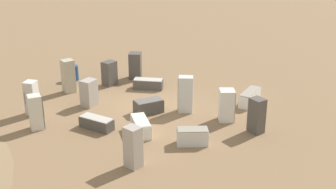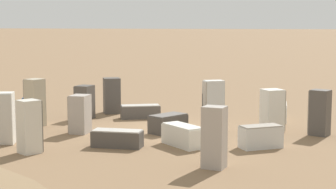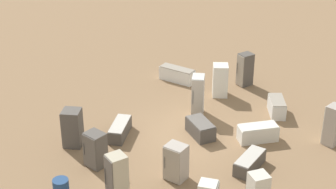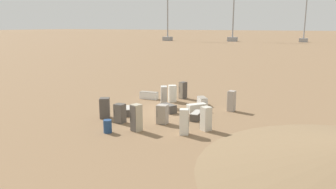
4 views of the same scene
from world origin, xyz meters
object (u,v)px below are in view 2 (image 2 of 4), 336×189
Objects in this scene: discarded_fridge_8 at (320,113)px; discarded_fridge_14 at (168,123)px; discarded_fridge_6 at (6,118)px; discarded_fridge_13 at (35,103)px; discarded_fridge_15 at (80,114)px; rusty_barrel at (29,108)px; discarded_fridge_5 at (30,127)px; discarded_fridge_4 at (140,112)px; discarded_fridge_1 at (85,102)px; discarded_fridge_2 at (279,112)px; discarded_fridge_0 at (183,136)px; discarded_fridge_7 at (213,105)px; discarded_fridge_9 at (261,137)px; discarded_fridge_11 at (117,139)px; discarded_fridge_3 at (112,96)px; discarded_fridge_10 at (214,137)px; discarded_fridge_12 at (273,110)px.

discarded_fridge_8 reaches higher than discarded_fridge_14.
discarded_fridge_14 is (3.68, -4.76, -0.55)m from discarded_fridge_6.
discarded_fridge_13 reaches higher than discarded_fridge_15.
discarded_fridge_6 is 1.95× the size of rusty_barrel.
discarded_fridge_4 is at bearing 112.95° from discarded_fridge_5.
discarded_fridge_1 reaches higher than discarded_fridge_2.
discarded_fridge_7 reaches higher than discarded_fridge_0.
discarded_fridge_9 is at bearing 170.95° from discarded_fridge_6.
discarded_fridge_6 is 1.09× the size of discarded_fridge_14.
discarded_fridge_13 is (-3.08, 3.45, 0.67)m from discarded_fridge_4.
discarded_fridge_6 is 11.43m from discarded_fridge_8.
discarded_fridge_3 is at bearing -160.65° from discarded_fridge_11.
discarded_fridge_15 is at bearing 155.53° from discarded_fridge_10.
discarded_fridge_12 is 1.78× the size of rusty_barrel.
discarded_fridge_6 is at bearing 179.86° from discarded_fridge_1.
discarded_fridge_12 is 9.59m from discarded_fridge_13.
discarded_fridge_5 is 2.94m from discarded_fridge_11.
discarded_fridge_2 is 1.00× the size of discarded_fridge_7.
discarded_fridge_3 is 1.10× the size of discarded_fridge_9.
discarded_fridge_14 is at bearing 98.04° from discarded_fridge_7.
discarded_fridge_13 reaches higher than discarded_fridge_12.
discarded_fridge_10 is at bearing -121.48° from rusty_barrel.
discarded_fridge_3 is 0.96× the size of discarded_fridge_8.
discarded_fridge_5 is at bearing -174.36° from discarded_fridge_10.
discarded_fridge_15 is at bearing 124.08° from discarded_fridge_8.
discarded_fridge_13 is (4.40, 8.52, 0.07)m from discarded_fridge_10.
discarded_fridge_15 is (3.56, -0.02, -0.13)m from discarded_fridge_5.
discarded_fridge_14 is at bearing -74.87° from discarded_fridge_3.
discarded_fridge_7 reaches higher than discarded_fridge_10.
discarded_fridge_2 is 7.76m from discarded_fridge_3.
discarded_fridge_8 reaches higher than discarded_fridge_1.
discarded_fridge_1 is at bearing -115.32° from discarded_fridge_6.
discarded_fridge_5 reaches higher than rusty_barrel.
discarded_fridge_1 is 0.85× the size of discarded_fridge_5.
rusty_barrel is (1.58, 1.26, -0.51)m from discarded_fridge_13.
rusty_barrel is at bearing -130.60° from discarded_fridge_11.
discarded_fridge_9 is at bearing 140.13° from discarded_fridge_0.
rusty_barrel is (0.07, 12.45, -0.40)m from discarded_fridge_8.
discarded_fridge_9 is 1.63× the size of rusty_barrel.
discarded_fridge_6 is 5.39m from rusty_barrel.
discarded_fridge_14 is at bearing 158.65° from discarded_fridge_11.
discarded_fridge_5 is 0.96× the size of discarded_fridge_6.
discarded_fridge_1 is at bearing -170.87° from discarded_fridge_2.
discarded_fridge_4 is 7.92m from discarded_fridge_8.
discarded_fridge_13 is (-4.50, 9.39, 0.60)m from discarded_fridge_2.
discarded_fridge_0 is at bearing 106.78° from discarded_fridge_11.
discarded_fridge_8 is (-2.58, -9.54, 0.03)m from discarded_fridge_3.
discarded_fridge_2 is 1.12× the size of discarded_fridge_5.
discarded_fridge_2 is 1.06× the size of discarded_fridge_4.
discarded_fridge_15 is at bearing -149.00° from discarded_fridge_2.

